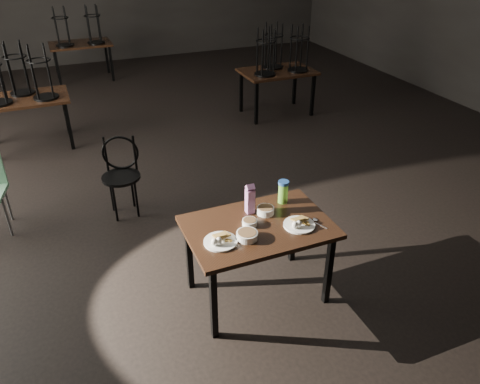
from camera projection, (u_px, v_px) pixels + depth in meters
name	position (u px, v px, depth m)	size (l,w,h in m)	color
main_table	(258.00, 233.00, 3.90)	(1.20, 0.80, 0.75)	black
plate_left	(220.00, 240.00, 3.64)	(0.27, 0.27, 0.09)	white
plate_right	(299.00, 224.00, 3.84)	(0.26, 0.26, 0.09)	white
bowl_near	(250.00, 222.00, 3.85)	(0.12, 0.12, 0.05)	white
bowl_far	(265.00, 210.00, 4.00)	(0.15, 0.15, 0.06)	white
bowl_big	(247.00, 235.00, 3.68)	(0.17, 0.17, 0.06)	white
juice_carton	(250.00, 199.00, 3.96)	(0.07, 0.07, 0.28)	#7E1672
water_bottle	(283.00, 192.00, 4.12)	(0.13, 0.13, 0.21)	#71C439
spoon	(316.00, 220.00, 3.91)	(0.06, 0.18, 0.01)	silver
bentwood_chair	(121.00, 170.00, 5.18)	(0.46, 0.45, 0.89)	black
bg_table_left	(23.00, 96.00, 6.56)	(1.20, 0.80, 1.48)	black
bg_table_right	(278.00, 69.00, 7.73)	(1.20, 0.80, 1.48)	black
bg_table_far	(80.00, 43.00, 9.42)	(1.20, 0.80, 1.48)	black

